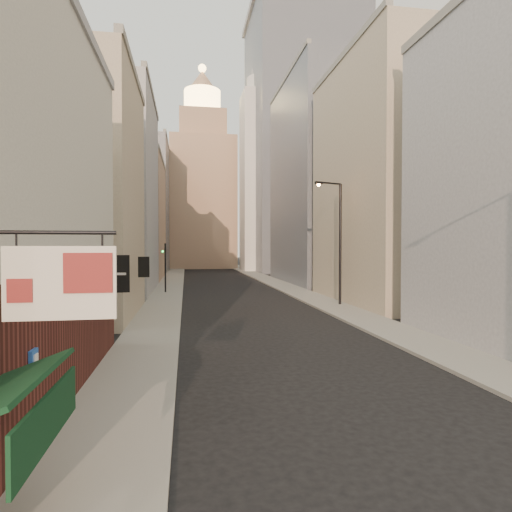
% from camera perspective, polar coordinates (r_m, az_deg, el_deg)
% --- Properties ---
extents(sidewalk_left, '(3.00, 140.00, 0.15)m').
position_cam_1_polar(sidewalk_left, '(58.92, -11.08, -3.24)').
color(sidewalk_left, gray).
rests_on(sidewalk_left, ground).
extents(sidewalk_right, '(3.00, 140.00, 0.15)m').
position_cam_1_polar(sidewalk_right, '(59.94, 1.46, -3.14)').
color(sidewalk_right, gray).
rests_on(sidewalk_right, ground).
extents(left_bldg_beige, '(8.00, 12.00, 16.00)m').
position_cam_1_polar(left_bldg_beige, '(30.78, -23.25, 7.34)').
color(left_bldg_beige, gray).
rests_on(left_bldg_beige, ground).
extents(left_bldg_grey, '(8.00, 16.00, 20.00)m').
position_cam_1_polar(left_bldg_grey, '(46.60, -18.48, 7.75)').
color(left_bldg_grey, gray).
rests_on(left_bldg_grey, ground).
extents(left_bldg_tan, '(8.00, 18.00, 17.00)m').
position_cam_1_polar(left_bldg_tan, '(64.24, -15.90, 4.63)').
color(left_bldg_tan, tan).
rests_on(left_bldg_tan, ground).
extents(left_bldg_wingrid, '(8.00, 20.00, 24.00)m').
position_cam_1_polar(left_bldg_wingrid, '(84.34, -14.35, 6.21)').
color(left_bldg_wingrid, gray).
rests_on(left_bldg_wingrid, ground).
extents(right_bldg_beige, '(8.00, 16.00, 20.00)m').
position_cam_1_polar(right_bldg_beige, '(37.97, 17.05, 9.26)').
color(right_bldg_beige, gray).
rests_on(right_bldg_beige, ground).
extents(right_bldg_wingrid, '(8.00, 20.00, 26.00)m').
position_cam_1_polar(right_bldg_wingrid, '(56.84, 7.96, 9.67)').
color(right_bldg_wingrid, gray).
rests_on(right_bldg_wingrid, ground).
extents(highrise, '(21.00, 23.00, 51.20)m').
position_cam_1_polar(highrise, '(87.34, 6.23, 15.16)').
color(highrise, gray).
rests_on(highrise, ground).
extents(clock_tower, '(14.00, 14.00, 44.90)m').
position_cam_1_polar(clock_tower, '(96.65, -7.14, 8.97)').
color(clock_tower, tan).
rests_on(clock_tower, ground).
extents(white_tower, '(8.00, 8.00, 41.50)m').
position_cam_1_polar(white_tower, '(84.17, 0.87, 10.79)').
color(white_tower, silver).
rests_on(white_tower, ground).
extents(streetlamp_mid, '(2.42, 1.04, 9.64)m').
position_cam_1_polar(streetlamp_mid, '(34.05, 10.84, 2.63)').
color(streetlamp_mid, black).
rests_on(streetlamp_mid, ground).
extents(traffic_light_left, '(0.58, 0.51, 5.00)m').
position_cam_1_polar(traffic_light_left, '(43.36, -12.01, -0.17)').
color(traffic_light_left, black).
rests_on(traffic_light_left, ground).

